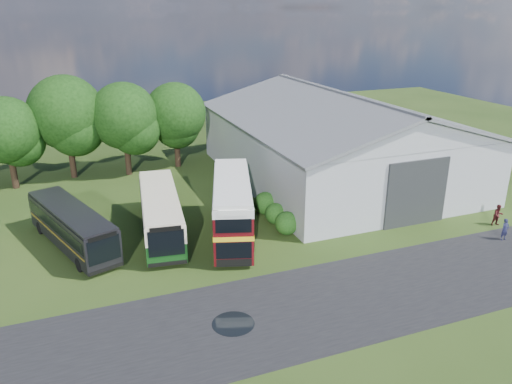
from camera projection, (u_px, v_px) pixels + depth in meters
name	position (u px, v px, depth m)	size (l,w,h in m)	color
ground	(241.00, 289.00, 28.57)	(120.00, 120.00, 0.00)	#1F3410
asphalt_road	(312.00, 306.00, 26.97)	(60.00, 8.00, 0.02)	black
puddle	(233.00, 324.00, 25.44)	(2.20, 2.20, 0.01)	black
storage_shed	(335.00, 134.00, 46.19)	(18.80, 24.80, 8.15)	gray
tree_left_b	(6.00, 130.00, 42.85)	(5.78, 5.78, 8.16)	black
tree_mid	(66.00, 113.00, 45.36)	(6.80, 6.80, 9.60)	black
tree_right_a	(124.00, 116.00, 46.36)	(6.26, 6.26, 8.83)	black
tree_right_b	(175.00, 113.00, 48.85)	(5.98, 5.98, 8.45)	black
shrub_front	(286.00, 233.00, 35.72)	(1.70, 1.70, 1.70)	#194714
shrub_mid	(275.00, 222.00, 37.46)	(1.60, 1.60, 1.60)	#194714
shrub_back	(265.00, 213.00, 39.21)	(1.80, 1.80, 1.80)	#194714
bus_green_single	(161.00, 213.00, 35.09)	(3.93, 11.22, 3.03)	black
bus_maroon_double	(232.00, 208.00, 34.47)	(5.41, 10.19, 4.25)	black
bus_dark_single	(72.00, 227.00, 33.17)	(5.51, 10.31, 2.79)	black
visitor_a	(505.00, 230.00, 34.37)	(0.57, 0.38, 1.57)	#1C1E3E
visitor_b	(498.00, 215.00, 36.67)	(0.79, 0.61, 1.62)	#3F1416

